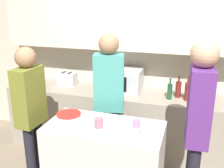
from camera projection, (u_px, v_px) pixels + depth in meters
The scene contains 17 objects.
back_wall at pixel (141, 42), 3.53m from camera, with size 6.40×0.40×2.70m.
back_counter at pixel (134, 124), 3.62m from camera, with size 3.60×0.62×0.89m.
kitchen_island at pixel (105, 166), 2.68m from camera, with size 1.14×0.58×0.91m.
microwave at pixel (122, 80), 3.56m from camera, with size 0.52×0.39×0.30m.
toaster at pixel (67, 79), 3.82m from camera, with size 0.26×0.16×0.18m.
bottle_0 at pixel (170, 91), 3.26m from camera, with size 0.06×0.06×0.27m.
bottle_1 at pixel (178, 89), 3.32m from camera, with size 0.07×0.07×0.28m.
bottle_2 at pixel (187, 91), 3.21m from camera, with size 0.07×0.07×0.31m.
bottle_3 at pixel (195, 92), 3.22m from camera, with size 0.08×0.08×0.27m.
bottle_4 at pixel (205, 90), 3.26m from camera, with size 0.07×0.07×0.29m.
plate_on_island at pixel (69, 114), 2.78m from camera, with size 0.26×0.26×0.01m.
cup_0 at pixel (99, 123), 2.49m from camera, with size 0.09×0.09×0.10m.
cup_1 at pixel (137, 123), 2.50m from camera, with size 0.07×0.07×0.08m.
cup_2 at pixel (144, 132), 2.31m from camera, with size 0.08×0.08×0.11m.
person_left at pixel (31, 108), 2.80m from camera, with size 0.21×0.35×1.63m.
person_center at pixel (109, 94), 3.04m from camera, with size 0.37×0.26×1.73m.
person_right at pixel (198, 120), 2.30m from camera, with size 0.23×0.35×1.78m.
Camera 1 is at (0.70, -1.83, 2.08)m, focal length 42.00 mm.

